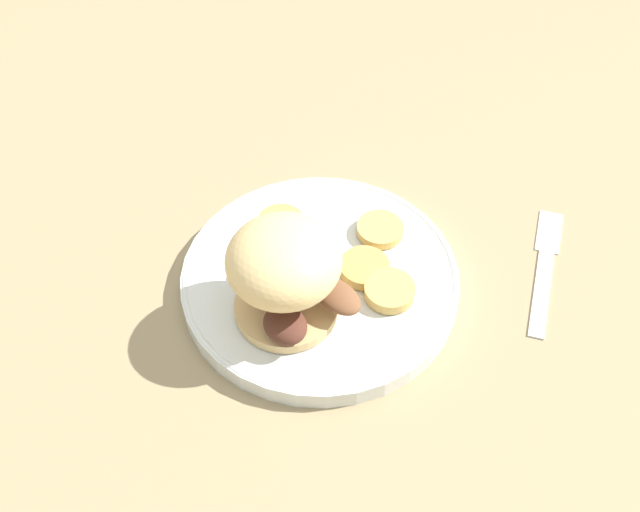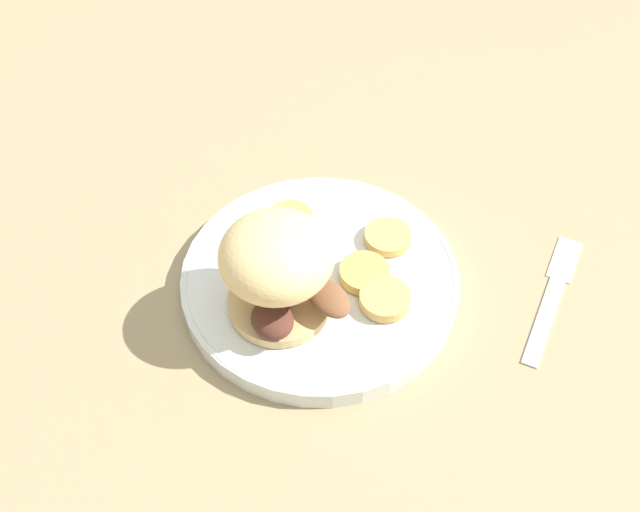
{
  "view_description": "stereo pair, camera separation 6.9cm",
  "coord_description": "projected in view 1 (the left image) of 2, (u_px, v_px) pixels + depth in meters",
  "views": [
    {
      "loc": [
        0.45,
        -0.02,
        0.58
      ],
      "look_at": [
        0.0,
        0.0,
        0.05
      ],
      "focal_mm": 42.0,
      "sensor_mm": 36.0,
      "label": 1
    },
    {
      "loc": [
        0.45,
        0.05,
        0.58
      ],
      "look_at": [
        0.0,
        0.0,
        0.05
      ],
      "focal_mm": 42.0,
      "sensor_mm": 36.0,
      "label": 2
    }
  ],
  "objects": [
    {
      "name": "potato_round_1",
      "position": [
        365.0,
        269.0,
        0.71
      ],
      "size": [
        0.05,
        0.05,
        0.01
      ],
      "primitive_type": "cylinder",
      "color": "tan",
      "rests_on": "dinner_plate"
    },
    {
      "name": "potato_round_0",
      "position": [
        390.0,
        291.0,
        0.69
      ],
      "size": [
        0.05,
        0.05,
        0.01
      ],
      "primitive_type": "cylinder",
      "color": "tan",
      "rests_on": "dinner_plate"
    },
    {
      "name": "dinner_plate",
      "position": [
        320.0,
        279.0,
        0.72
      ],
      "size": [
        0.27,
        0.27,
        0.02
      ],
      "color": "silver",
      "rests_on": "ground_plane"
    },
    {
      "name": "sandwich",
      "position": [
        286.0,
        273.0,
        0.64
      ],
      "size": [
        0.12,
        0.12,
        0.1
      ],
      "color": "tan",
      "rests_on": "dinner_plate"
    },
    {
      "name": "fork",
      "position": [
        545.0,
        268.0,
        0.74
      ],
      "size": [
        0.16,
        0.07,
        0.0
      ],
      "color": "silver",
      "rests_on": "ground_plane"
    },
    {
      "name": "potato_round_3",
      "position": [
        380.0,
        229.0,
        0.74
      ],
      "size": [
        0.05,
        0.05,
        0.01
      ],
      "primitive_type": "cylinder",
      "color": "tan",
      "rests_on": "dinner_plate"
    },
    {
      "name": "ground_plane",
      "position": [
        320.0,
        287.0,
        0.73
      ],
      "size": [
        4.0,
        4.0,
        0.0
      ],
      "primitive_type": "plane",
      "color": "#937F5B"
    },
    {
      "name": "potato_round_2",
      "position": [
        281.0,
        224.0,
        0.75
      ],
      "size": [
        0.05,
        0.05,
        0.01
      ],
      "primitive_type": "cylinder",
      "color": "tan",
      "rests_on": "dinner_plate"
    }
  ]
}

